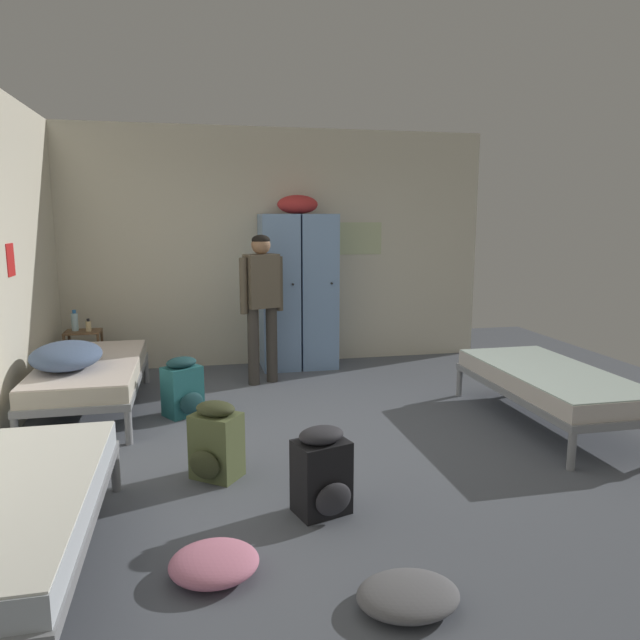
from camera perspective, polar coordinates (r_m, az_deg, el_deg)
The scene contains 16 objects.
ground_plane at distance 4.96m, azimuth 0.66°, elevation -11.39°, with size 8.55×8.55×0.00m, color #565B66.
room_backdrop at distance 5.87m, azimuth -14.92°, elevation 5.98°, with size 5.24×5.41×2.87m.
locker_bank at distance 7.06m, azimuth -2.14°, elevation 3.10°, with size 0.90×0.55×2.07m.
shelf_unit at distance 7.05m, azimuth -21.97°, elevation -2.78°, with size 0.38×0.30×0.57m.
bed_left_front at distance 3.43m, azimuth -28.70°, elevation -15.89°, with size 0.90×1.90×0.49m.
bed_right at distance 5.57m, azimuth 21.53°, elevation -5.60°, with size 0.90×1.90×0.49m.
bed_left_rear at distance 5.89m, azimuth -21.44°, elevation -4.77°, with size 0.90×1.90×0.49m.
bedding_heap at distance 5.63m, azimuth -23.45°, elevation -3.20°, with size 0.60×0.76×0.23m.
person_traveler at distance 6.37m, azimuth -5.68°, elevation 2.44°, with size 0.49×0.32×1.63m.
water_bottle at distance 7.02m, azimuth -22.75°, elevation -0.14°, with size 0.07×0.07×0.23m.
lotion_bottle at distance 6.94m, azimuth -21.60°, elevation -0.53°, with size 0.06×0.06×0.14m.
backpack_teal at distance 5.57m, azimuth -13.19°, elevation -6.47°, with size 0.40×0.41×0.55m.
backpack_olive at distance 4.24m, azimuth -10.12°, elevation -11.61°, with size 0.41×0.42×0.55m.
backpack_black at distance 3.71m, azimuth 0.21°, elevation -14.65°, with size 0.38×0.39×0.55m.
clothes_pile_grey at distance 3.06m, azimuth 8.57°, elevation -24.95°, with size 0.49×0.40×0.12m.
clothes_pile_pink at distance 3.28m, azimuth -10.26°, elevation -22.23°, with size 0.46×0.43×0.14m.
Camera 1 is at (-1.03, -4.51, 1.80)m, focal length 32.89 mm.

